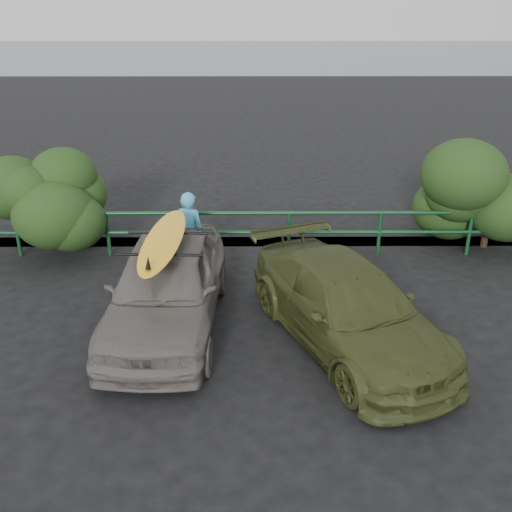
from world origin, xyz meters
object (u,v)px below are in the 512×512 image
(man, at_px, (190,233))
(guardrail, at_px, (244,234))
(sedan, at_px, (167,286))
(olive_vehicle, at_px, (347,307))
(surfboard, at_px, (163,240))

(man, bearing_deg, guardrail, -120.23)
(sedan, distance_m, man, 2.14)
(guardrail, bearing_deg, man, -140.14)
(guardrail, distance_m, sedan, 3.30)
(sedan, height_order, olive_vehicle, sedan)
(olive_vehicle, relative_size, man, 2.58)
(guardrail, xyz_separation_m, sedan, (-1.27, -3.03, 0.24))
(sedan, xyz_separation_m, man, (0.19, 2.12, 0.12))
(olive_vehicle, xyz_separation_m, surfboard, (-3.01, 0.57, 0.95))
(man, bearing_deg, sedan, 104.91)
(guardrail, bearing_deg, sedan, -112.75)
(surfboard, bearing_deg, guardrail, 69.16)
(guardrail, height_order, sedan, sedan)
(guardrail, relative_size, sedan, 3.13)
(olive_vehicle, distance_m, surfboard, 3.20)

